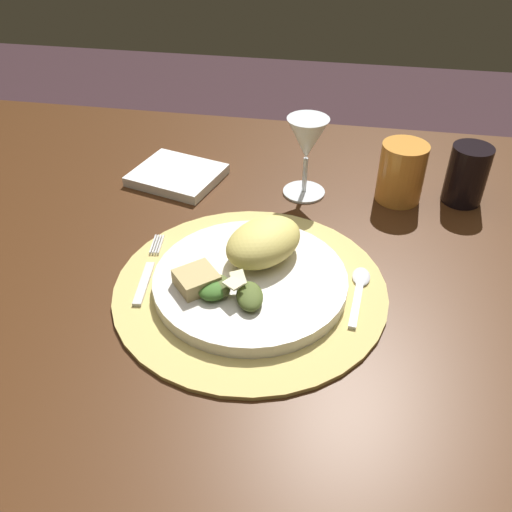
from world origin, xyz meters
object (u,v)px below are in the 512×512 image
object	(u,v)px
dinner_plate	(250,281)
spoon	(359,286)
wine_glass	(307,142)
dark_tumbler	(467,175)
dining_table	(261,313)
napkin	(177,175)
amber_tumbler	(401,172)
fork	(148,271)

from	to	relation	value
dinner_plate	spoon	bearing A→B (deg)	8.79
dinner_plate	wine_glass	bearing A→B (deg)	80.03
spoon	dark_tumbler	xyz separation A→B (m)	(0.16, 0.27, 0.04)
dining_table	spoon	bearing A→B (deg)	-25.20
wine_glass	dark_tumbler	xyz separation A→B (m)	(0.27, 0.02, -0.05)
napkin	dinner_plate	bearing A→B (deg)	-56.15
dining_table	dinner_plate	size ratio (longest dim) A/B	5.53
amber_tumbler	napkin	bearing A→B (deg)	-179.61
dining_table	napkin	world-z (taller)	napkin
dinner_plate	wine_glass	size ratio (longest dim) A/B	1.91
dinner_plate	dark_tumbler	distance (m)	0.43
wine_glass	dark_tumbler	bearing A→B (deg)	4.68
napkin	wine_glass	size ratio (longest dim) A/B	1.07
dining_table	dark_tumbler	size ratio (longest dim) A/B	14.60
wine_glass	fork	bearing A→B (deg)	-126.35
dark_tumbler	napkin	bearing A→B (deg)	-178.34
spoon	dinner_plate	bearing A→B (deg)	-171.21
napkin	amber_tumbler	size ratio (longest dim) A/B	1.47
amber_tumbler	dark_tumbler	bearing A→B (deg)	6.29
dining_table	dinner_plate	world-z (taller)	dinner_plate
fork	wine_glass	distance (m)	0.34
dinner_plate	napkin	size ratio (longest dim) A/B	1.78
dinner_plate	fork	distance (m)	0.15
dinner_plate	fork	bearing A→B (deg)	178.71
spoon	napkin	distance (m)	0.42
wine_glass	dark_tumbler	size ratio (longest dim) A/B	1.38
fork	amber_tumbler	xyz separation A→B (m)	(0.35, 0.27, 0.04)
fork	napkin	size ratio (longest dim) A/B	1.05
dining_table	spoon	xyz separation A→B (m)	(0.15, -0.07, 0.14)
fork	amber_tumbler	size ratio (longest dim) A/B	1.55
dining_table	wine_glass	size ratio (longest dim) A/B	10.58
dinner_plate	amber_tumbler	distance (m)	0.35
wine_glass	amber_tumbler	size ratio (longest dim) A/B	1.37
dinner_plate	dark_tumbler	world-z (taller)	dark_tumbler
dining_table	fork	xyz separation A→B (m)	(-0.15, -0.09, 0.14)
dining_table	napkin	xyz separation A→B (m)	(-0.18, 0.18, 0.14)
spoon	dining_table	bearing A→B (deg)	154.80
napkin	amber_tumbler	xyz separation A→B (m)	(0.39, 0.00, 0.04)
dining_table	dinner_plate	xyz separation A→B (m)	(-0.00, -0.09, 0.15)
dark_tumbler	dinner_plate	bearing A→B (deg)	-137.37
spoon	wine_glass	size ratio (longest dim) A/B	0.90
dinner_plate	fork	xyz separation A→B (m)	(-0.15, 0.00, -0.01)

